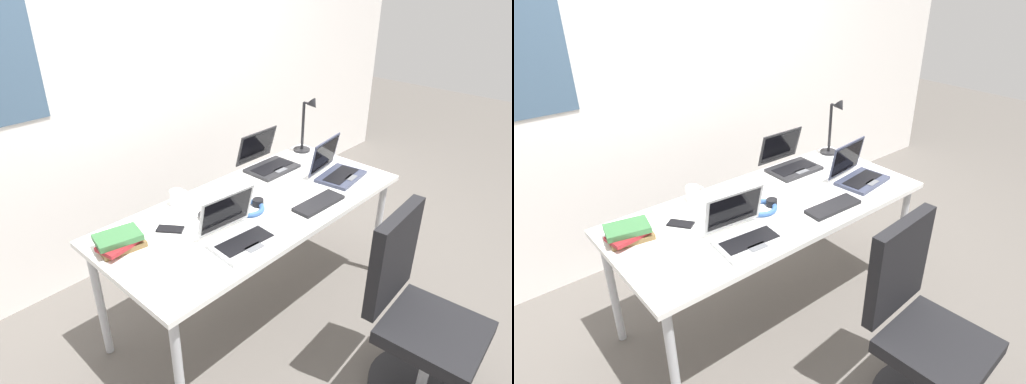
% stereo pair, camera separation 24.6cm
% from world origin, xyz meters
% --- Properties ---
extents(ground_plane, '(12.00, 12.00, 0.00)m').
position_xyz_m(ground_plane, '(0.00, 0.00, 0.00)').
color(ground_plane, '#56514C').
extents(wall_back, '(6.00, 0.13, 2.60)m').
position_xyz_m(wall_back, '(-0.00, 1.10, 1.30)').
color(wall_back, silver).
rests_on(wall_back, ground_plane).
extents(desk, '(1.80, 0.80, 0.74)m').
position_xyz_m(desk, '(0.00, 0.00, 0.68)').
color(desk, white).
rests_on(desk, ground_plane).
extents(desk_lamp, '(0.12, 0.18, 0.40)m').
position_xyz_m(desk_lamp, '(0.80, 0.28, 0.94)').
color(desk_lamp, black).
rests_on(desk_lamp, desk).
extents(laptop_far_corner, '(0.33, 0.29, 0.24)m').
position_xyz_m(laptop_far_corner, '(0.41, 0.29, 0.79)').
color(laptop_far_corner, '#232326').
rests_on(laptop_far_corner, desk).
extents(laptop_front_right, '(0.34, 0.29, 0.23)m').
position_xyz_m(laptop_front_right, '(0.61, -0.11, 0.79)').
color(laptop_front_right, '#33384C').
rests_on(laptop_front_right, desk).
extents(laptop_back_right, '(0.34, 0.30, 0.23)m').
position_xyz_m(laptop_back_right, '(-0.32, -0.19, 0.79)').
color(laptop_back_right, '#B7BABC').
rests_on(laptop_back_right, desk).
extents(external_keyboard, '(0.33, 0.13, 0.02)m').
position_xyz_m(external_keyboard, '(0.24, -0.26, 0.75)').
color(external_keyboard, black).
rests_on(external_keyboard, desk).
extents(computer_mouse, '(0.10, 0.11, 0.03)m').
position_xyz_m(computer_mouse, '(-0.30, 0.10, 0.76)').
color(computer_mouse, black).
rests_on(computer_mouse, desk).
extents(cell_phone, '(0.13, 0.15, 0.01)m').
position_xyz_m(cell_phone, '(-0.49, 0.13, 0.74)').
color(cell_phone, black).
rests_on(cell_phone, desk).
extents(headphones, '(0.21, 0.18, 0.04)m').
position_xyz_m(headphones, '(-0.07, -0.02, 0.76)').
color(headphones, '#335999').
rests_on(headphones, desk).
extents(book_stack, '(0.24, 0.19, 0.08)m').
position_xyz_m(book_stack, '(-0.76, 0.17, 0.78)').
color(book_stack, brown).
rests_on(book_stack, desk).
extents(coffee_mug, '(0.11, 0.08, 0.09)m').
position_xyz_m(coffee_mug, '(-0.30, 0.32, 0.78)').
color(coffee_mug, white).
rests_on(coffee_mug, desk).
extents(office_chair, '(0.52, 0.55, 0.97)m').
position_xyz_m(office_chair, '(0.11, -0.97, 0.40)').
color(office_chair, black).
rests_on(office_chair, ground_plane).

